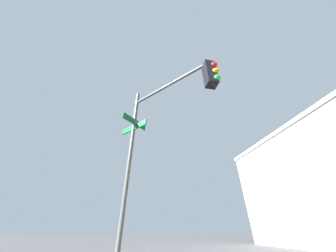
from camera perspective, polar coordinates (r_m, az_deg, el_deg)
traffic_signal_near at (r=4.64m, az=-1.40°, el=2.01°), size 2.70×2.44×5.82m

